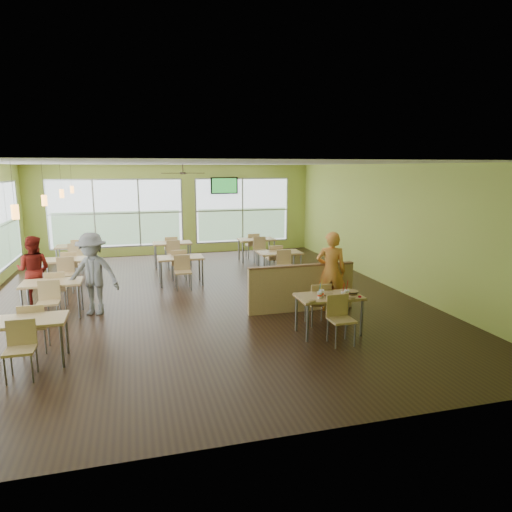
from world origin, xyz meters
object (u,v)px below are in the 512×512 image
half_wall_divider (301,288)px  man_plaid (331,271)px  food_basket (352,292)px  main_table (329,302)px

half_wall_divider → man_plaid: (0.63, -0.13, 0.36)m
half_wall_divider → food_basket: 1.56m
half_wall_divider → man_plaid: bearing=-11.8°
half_wall_divider → man_plaid: man_plaid is taller
man_plaid → half_wall_divider: bearing=11.0°
half_wall_divider → food_basket: half_wall_divider is taller
main_table → half_wall_divider: 1.45m
half_wall_divider → man_plaid: 0.74m
half_wall_divider → food_basket: (0.46, -1.46, 0.26)m
main_table → man_plaid: man_plaid is taller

